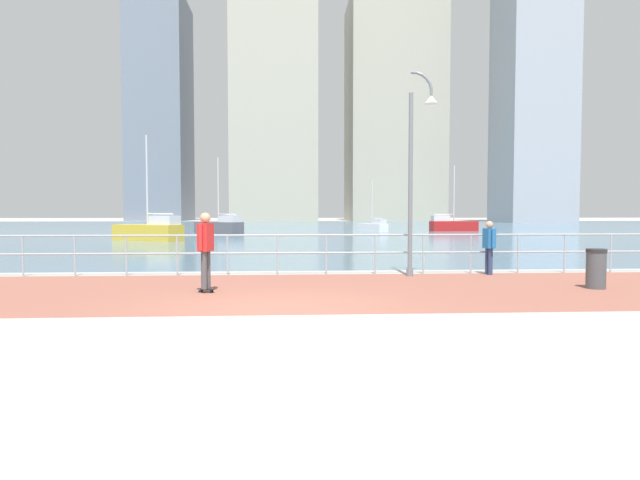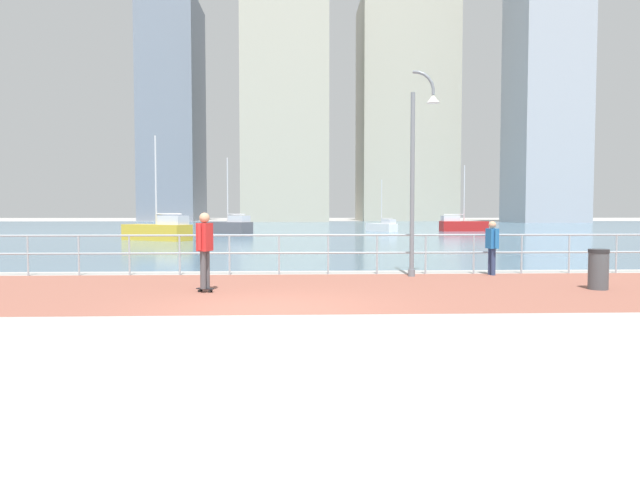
{
  "view_description": "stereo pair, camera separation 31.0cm",
  "coord_description": "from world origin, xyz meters",
  "px_view_note": "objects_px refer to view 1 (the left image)",
  "views": [
    {
      "loc": [
        0.21,
        -10.29,
        1.79
      ],
      "look_at": [
        1.07,
        3.44,
        1.1
      ],
      "focal_mm": 31.74,
      "sensor_mm": 36.0,
      "label": 1
    },
    {
      "loc": [
        0.52,
        -10.3,
        1.79
      ],
      "look_at": [
        1.07,
        3.44,
        1.1
      ],
      "focal_mm": 31.74,
      "sensor_mm": 36.0,
      "label": 2
    }
  ],
  "objects_px": {
    "sailboat_ivory": "(452,225)",
    "sailboat_white": "(220,226)",
    "lamppost": "(416,163)",
    "sailboat_yellow": "(150,231)",
    "bystander": "(489,243)",
    "skateboarder": "(206,245)",
    "trash_bin": "(596,269)",
    "sailboat_gray": "(373,226)"
  },
  "relations": [
    {
      "from": "sailboat_ivory",
      "to": "skateboarder",
      "type": "bearing_deg",
      "value": -113.97
    },
    {
      "from": "lamppost",
      "to": "bystander",
      "type": "xyz_separation_m",
      "value": [
        2.18,
        0.31,
        -2.22
      ]
    },
    {
      "from": "skateboarder",
      "to": "bystander",
      "type": "distance_m",
      "value": 8.15
    },
    {
      "from": "lamppost",
      "to": "skateboarder",
      "type": "distance_m",
      "value": 6.38
    },
    {
      "from": "sailboat_yellow",
      "to": "sailboat_gray",
      "type": "bearing_deg",
      "value": 42.93
    },
    {
      "from": "lamppost",
      "to": "sailboat_ivory",
      "type": "xyz_separation_m",
      "value": [
        11.77,
        35.72,
        -2.54
      ]
    },
    {
      "from": "skateboarder",
      "to": "sailboat_gray",
      "type": "bearing_deg",
      "value": 75.68
    },
    {
      "from": "sailboat_yellow",
      "to": "sailboat_white",
      "type": "relative_size",
      "value": 1.05
    },
    {
      "from": "trash_bin",
      "to": "sailboat_gray",
      "type": "bearing_deg",
      "value": 88.89
    },
    {
      "from": "sailboat_gray",
      "to": "sailboat_white",
      "type": "distance_m",
      "value": 13.84
    },
    {
      "from": "bystander",
      "to": "trash_bin",
      "type": "xyz_separation_m",
      "value": [
        1.43,
        -3.02,
        -0.42
      ]
    },
    {
      "from": "skateboarder",
      "to": "sailboat_white",
      "type": "relative_size",
      "value": 0.29
    },
    {
      "from": "trash_bin",
      "to": "sailboat_ivory",
      "type": "relative_size",
      "value": 0.15
    },
    {
      "from": "sailboat_gray",
      "to": "skateboarder",
      "type": "bearing_deg",
      "value": -104.32
    },
    {
      "from": "skateboarder",
      "to": "sailboat_ivory",
      "type": "xyz_separation_m",
      "value": [
        17.12,
        38.52,
        -0.49
      ]
    },
    {
      "from": "lamppost",
      "to": "skateboarder",
      "type": "relative_size",
      "value": 3.18
    },
    {
      "from": "lamppost",
      "to": "sailboat_ivory",
      "type": "distance_m",
      "value": 37.69
    },
    {
      "from": "bystander",
      "to": "sailboat_ivory",
      "type": "bearing_deg",
      "value": 74.85
    },
    {
      "from": "sailboat_gray",
      "to": "sailboat_ivory",
      "type": "xyz_separation_m",
      "value": [
        7.42,
        0.51,
        0.13
      ]
    },
    {
      "from": "lamppost",
      "to": "sailboat_yellow",
      "type": "height_order",
      "value": "sailboat_yellow"
    },
    {
      "from": "lamppost",
      "to": "trash_bin",
      "type": "bearing_deg",
      "value": -36.89
    },
    {
      "from": "bystander",
      "to": "trash_bin",
      "type": "distance_m",
      "value": 3.37
    },
    {
      "from": "sailboat_ivory",
      "to": "sailboat_white",
      "type": "distance_m",
      "value": 21.15
    },
    {
      "from": "skateboarder",
      "to": "bystander",
      "type": "height_order",
      "value": "skateboarder"
    },
    {
      "from": "bystander",
      "to": "sailboat_white",
      "type": "distance_m",
      "value": 32.74
    },
    {
      "from": "sailboat_gray",
      "to": "sailboat_white",
      "type": "relative_size",
      "value": 0.76
    },
    {
      "from": "bystander",
      "to": "sailboat_gray",
      "type": "height_order",
      "value": "sailboat_gray"
    },
    {
      "from": "bystander",
      "to": "trash_bin",
      "type": "height_order",
      "value": "bystander"
    },
    {
      "from": "lamppost",
      "to": "sailboat_gray",
      "type": "height_order",
      "value": "lamppost"
    },
    {
      "from": "sailboat_ivory",
      "to": "sailboat_yellow",
      "type": "bearing_deg",
      "value": -146.56
    },
    {
      "from": "lamppost",
      "to": "skateboarder",
      "type": "bearing_deg",
      "value": -152.36
    },
    {
      "from": "lamppost",
      "to": "sailboat_ivory",
      "type": "height_order",
      "value": "sailboat_ivory"
    },
    {
      "from": "sailboat_ivory",
      "to": "sailboat_yellow",
      "type": "height_order",
      "value": "sailboat_yellow"
    },
    {
      "from": "skateboarder",
      "to": "sailboat_white",
      "type": "xyz_separation_m",
      "value": [
        -3.52,
        33.93,
        -0.48
      ]
    },
    {
      "from": "sailboat_gray",
      "to": "sailboat_yellow",
      "type": "distance_m",
      "value": 22.22
    },
    {
      "from": "trash_bin",
      "to": "sailboat_yellow",
      "type": "bearing_deg",
      "value": 124.29
    },
    {
      "from": "lamppost",
      "to": "sailboat_yellow",
      "type": "distance_m",
      "value": 23.48
    },
    {
      "from": "sailboat_gray",
      "to": "sailboat_ivory",
      "type": "distance_m",
      "value": 7.44
    },
    {
      "from": "sailboat_yellow",
      "to": "sailboat_white",
      "type": "height_order",
      "value": "sailboat_yellow"
    },
    {
      "from": "skateboarder",
      "to": "bystander",
      "type": "relative_size",
      "value": 1.16
    },
    {
      "from": "sailboat_gray",
      "to": "sailboat_white",
      "type": "bearing_deg",
      "value": -162.85
    },
    {
      "from": "lamppost",
      "to": "bystander",
      "type": "height_order",
      "value": "lamppost"
    }
  ]
}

